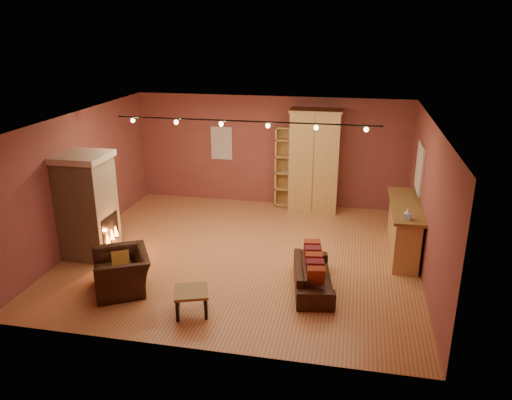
% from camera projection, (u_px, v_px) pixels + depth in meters
% --- Properties ---
extents(floor, '(7.00, 7.00, 0.00)m').
position_uv_depth(floor, '(243.00, 254.00, 10.28)').
color(floor, '#9D5F37').
rests_on(floor, ground).
extents(ceiling, '(7.00, 7.00, 0.00)m').
position_uv_depth(ceiling, '(242.00, 119.00, 9.35)').
color(ceiling, brown).
rests_on(ceiling, back_wall).
extents(back_wall, '(7.00, 0.02, 2.80)m').
position_uv_depth(back_wall, '(271.00, 151.00, 12.82)').
color(back_wall, brown).
rests_on(back_wall, floor).
extents(left_wall, '(0.02, 6.50, 2.80)m').
position_uv_depth(left_wall, '(80.00, 179.00, 10.47)').
color(left_wall, brown).
rests_on(left_wall, floor).
extents(right_wall, '(0.02, 6.50, 2.80)m').
position_uv_depth(right_wall, '(428.00, 201.00, 9.16)').
color(right_wall, brown).
rests_on(right_wall, floor).
extents(fireplace, '(1.01, 0.98, 2.12)m').
position_uv_depth(fireplace, '(88.00, 205.00, 9.94)').
color(fireplace, tan).
rests_on(fireplace, floor).
extents(back_window, '(0.56, 0.04, 0.86)m').
position_uv_depth(back_window, '(222.00, 143.00, 13.00)').
color(back_window, beige).
rests_on(back_window, back_wall).
extents(bookcase, '(0.85, 0.33, 2.08)m').
position_uv_depth(bookcase, '(292.00, 166.00, 12.72)').
color(bookcase, tan).
rests_on(bookcase, floor).
extents(armoire, '(1.26, 0.71, 2.56)m').
position_uv_depth(armoire, '(314.00, 161.00, 12.34)').
color(armoire, tan).
rests_on(armoire, floor).
extents(bar_counter, '(0.60, 2.23, 1.07)m').
position_uv_depth(bar_counter, '(403.00, 228.00, 10.18)').
color(bar_counter, tan).
rests_on(bar_counter, floor).
extents(tissue_box, '(0.15, 0.15, 0.23)m').
position_uv_depth(tissue_box, '(407.00, 215.00, 9.19)').
color(tissue_box, '#95C7EF').
rests_on(tissue_box, bar_counter).
extents(right_window, '(0.05, 0.90, 1.00)m').
position_uv_depth(right_window, '(420.00, 168.00, 10.38)').
color(right_window, beige).
rests_on(right_window, right_wall).
extents(loveseat, '(0.73, 1.71, 0.72)m').
position_uv_depth(loveseat, '(313.00, 270.00, 8.85)').
color(loveseat, black).
rests_on(loveseat, floor).
extents(armchair, '(1.13, 1.27, 0.93)m').
position_uv_depth(armchair, '(121.00, 266.00, 8.76)').
color(armchair, black).
rests_on(armchair, floor).
extents(coffee_table, '(0.69, 0.69, 0.41)m').
position_uv_depth(coffee_table, '(191.00, 294.00, 8.07)').
color(coffee_table, brown).
rests_on(coffee_table, floor).
extents(track_rail, '(5.20, 0.09, 0.13)m').
position_uv_depth(track_rail, '(244.00, 123.00, 9.57)').
color(track_rail, black).
rests_on(track_rail, ceiling).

